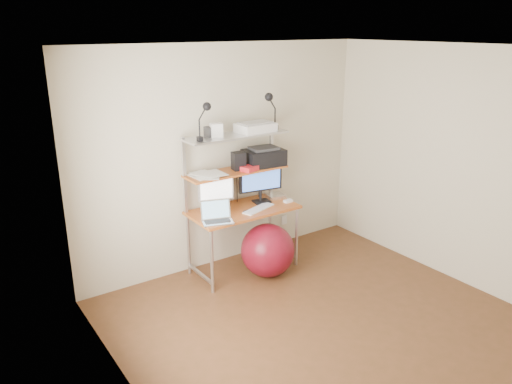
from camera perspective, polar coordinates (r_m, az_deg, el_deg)
room at (r=4.28m, az=9.11°, el=-1.04°), size 3.60×3.60×3.60m
computer_desk at (r=5.49m, az=-1.85°, el=0.39°), size 1.20×0.60×1.57m
wall_outlet at (r=6.40m, az=3.24°, el=-3.19°), size 0.08×0.01×0.12m
monitor_silver at (r=5.42m, az=-4.61°, el=0.25°), size 0.38×0.19×0.43m
monitor_black at (r=5.65m, az=0.54°, el=1.41°), size 0.52×0.18×0.52m
laptop at (r=5.17m, az=-4.54°, el=-2.85°), size 0.37×0.33×0.27m
keyboard at (r=5.49m, az=0.29°, el=-1.92°), size 0.45×0.25×0.01m
mouse at (r=5.72m, az=3.70°, el=-1.03°), size 0.10×0.06×0.03m
mac_mini at (r=5.87m, az=2.19°, el=-0.41°), size 0.22×0.22×0.04m
phone at (r=5.39m, az=-0.72°, el=-2.32°), size 0.09×0.14×0.01m
printer at (r=5.66m, az=0.90°, el=4.06°), size 0.48×0.35×0.21m
nas_cube at (r=5.48m, az=-2.02°, el=3.56°), size 0.16×0.16×0.20m
red_box at (r=5.46m, az=-0.69°, el=2.73°), size 0.22×0.18×0.05m
scanner at (r=5.52m, az=-0.06°, el=7.43°), size 0.42×0.28×0.11m
box_white at (r=5.26m, az=-4.56°, el=7.06°), size 0.15×0.13×0.14m
box_grey at (r=5.29m, az=-5.22°, el=6.88°), size 0.11×0.11×0.11m
clip_lamp_left at (r=5.07m, az=-5.81°, el=8.99°), size 0.15×0.09×0.39m
clip_lamp_right at (r=5.54m, az=1.63°, el=10.13°), size 0.17×0.09×0.42m
exercise_ball at (r=5.56m, az=1.34°, el=-6.68°), size 0.60×0.60×0.60m
paper_stack at (r=5.30m, az=-5.63°, el=1.99°), size 0.35×0.41×0.02m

